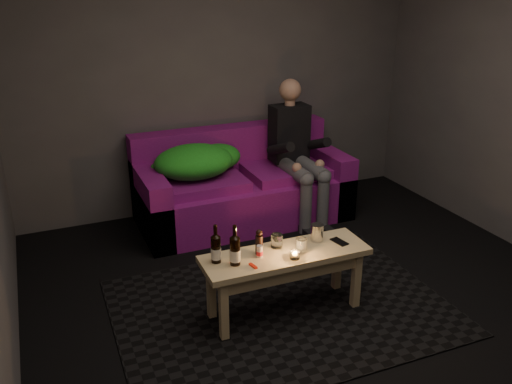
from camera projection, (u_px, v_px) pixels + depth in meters
floor at (336, 319)px, 3.70m from camera, size 4.50×4.50×0.00m
room at (312, 66)px, 3.50m from camera, size 4.50×4.50×4.50m
rug at (281, 307)px, 3.82m from camera, size 2.31×1.69×0.01m
sofa at (242, 188)px, 5.15m from camera, size 1.96×0.88×0.84m
green_blanket at (197, 161)px, 4.87m from camera, size 0.86×0.59×0.29m
person at (297, 149)px, 5.06m from camera, size 0.35×0.81×1.31m
coffee_table at (285, 263)px, 3.64m from camera, size 1.15×0.38×0.47m
beer_bottle_a at (216, 248)px, 3.46m from camera, size 0.07×0.07×0.26m
beer_bottle_b at (235, 250)px, 3.42m from camera, size 0.07×0.07×0.27m
salt_shaker at (260, 251)px, 3.54m from camera, size 0.05×0.05×0.08m
pepper_mill at (259, 245)px, 3.57m from camera, size 0.05×0.05×0.13m
tumbler_back at (277, 241)px, 3.66m from camera, size 0.09×0.09×0.09m
tealight at (295, 255)px, 3.52m from camera, size 0.07×0.07×0.05m
tumbler_front at (301, 245)px, 3.60m from camera, size 0.09×0.09×0.10m
steel_cup at (317, 233)px, 3.75m from camera, size 0.10×0.10×0.12m
smartphone at (339, 242)px, 3.75m from camera, size 0.09×0.14×0.01m
red_lighter at (253, 266)px, 3.43m from camera, size 0.03×0.08×0.01m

